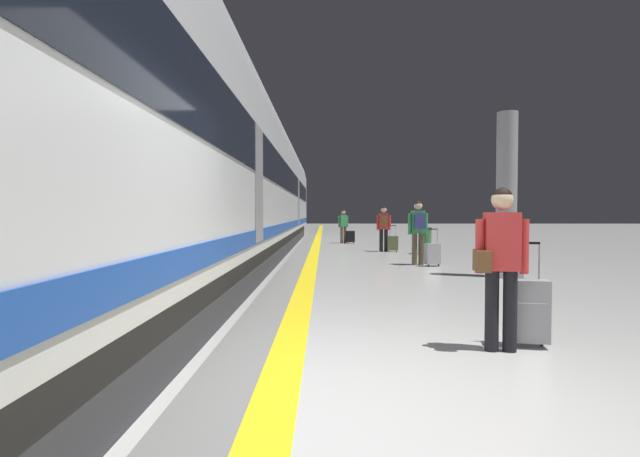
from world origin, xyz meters
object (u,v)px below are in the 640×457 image
platform_pillar (506,198)px  suitcase_near (393,243)px  passenger_far (343,224)px  rolling_suitcase_foreground (529,311)px  passenger_near (384,225)px  suitcase_far (350,237)px  traveller_foreground (500,257)px  waste_bin (425,241)px  high_speed_train (235,175)px  suitcase_mid (432,254)px  passenger_mid (418,227)px

platform_pillar → suitcase_near: bearing=102.7°
suitcase_near → passenger_far: bearing=108.1°
rolling_suitcase_foreground → passenger_near: (0.02, 12.25, 0.60)m
rolling_suitcase_foreground → suitcase_far: size_ratio=1.90×
passenger_near → traveller_foreground: bearing=-91.8°
platform_pillar → waste_bin: size_ratio=3.96×
high_speed_train → rolling_suitcase_foreground: bearing=-61.6°
platform_pillar → waste_bin: 5.92m
traveller_foreground → suitcase_near: size_ratio=1.72×
platform_pillar → passenger_near: bearing=105.0°
waste_bin → passenger_near: bearing=140.4°
high_speed_train → suitcase_mid: size_ratio=35.99×
high_speed_train → rolling_suitcase_foreground: size_ratio=32.63×
waste_bin → suitcase_near: bearing=135.9°
traveller_foreground → passenger_near: 12.40m
high_speed_train → suitcase_mid: high_speed_train is taller
suitcase_mid → suitcase_far: (-1.65, 9.42, -0.02)m
suitcase_near → passenger_far: size_ratio=0.61×
rolling_suitcase_foreground → passenger_near: passenger_near is taller
rolling_suitcase_foreground → suitcase_far: rolling_suitcase_foreground is taller
suitcase_far → platform_pillar: bearing=-76.3°
suitcase_near → passenger_near: bearing=157.8°
high_speed_train → suitcase_far: size_ratio=61.89×
high_speed_train → suitcase_near: high_speed_train is taller
suitcase_mid → suitcase_far: 9.56m
high_speed_train → passenger_near: bearing=36.0°
rolling_suitcase_foreground → platform_pillar: platform_pillar is taller
passenger_near → suitcase_near: passenger_near is taller
passenger_near → waste_bin: (1.28, -1.06, -0.52)m
passenger_mid → passenger_far: size_ratio=1.11×
high_speed_train → waste_bin: 6.82m
passenger_far → suitcase_far: size_ratio=2.71×
suitcase_mid → passenger_far: size_ratio=0.63×
suitcase_mid → suitcase_far: bearing=99.9°
passenger_mid → passenger_far: 9.40m
suitcase_mid → passenger_far: bearing=101.6°
high_speed_train → rolling_suitcase_foreground: (4.74, -8.79, -2.12)m
suitcase_near → platform_pillar: platform_pillar is taller
passenger_far → waste_bin: size_ratio=1.72×
passenger_near → passenger_mid: 4.47m
high_speed_train → suitcase_far: 9.22m
suitcase_mid → waste_bin: suitcase_mid is taller
passenger_mid → traveller_foreground: bearing=-95.4°
platform_pillar → rolling_suitcase_foreground: bearing=-108.8°
high_speed_train → rolling_suitcase_foreground: high_speed_train is taller
passenger_mid → passenger_far: bearing=100.1°
passenger_near → suitcase_near: 0.75m
rolling_suitcase_foreground → suitcase_mid: bearing=84.6°
traveller_foreground → waste_bin: (1.67, 11.33, -0.50)m
rolling_suitcase_foreground → suitcase_near: rolling_suitcase_foreground is taller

